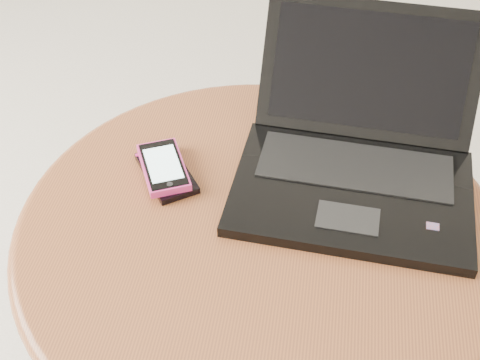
# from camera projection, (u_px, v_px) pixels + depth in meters

# --- Properties ---
(table) EXTENTS (0.68, 0.68, 0.54)m
(table) POSITION_uv_depth(u_px,v_px,m) (257.00, 274.00, 0.99)
(table) COLOR #4D2C17
(table) RESTS_ON ground
(laptop) EXTENTS (0.35, 0.36, 0.20)m
(laptop) POSITION_uv_depth(u_px,v_px,m) (357.00, 155.00, 0.95)
(laptop) COLOR black
(laptop) RESTS_ON table
(phone_black) EXTENTS (0.11, 0.13, 0.01)m
(phone_black) POSITION_uv_depth(u_px,v_px,m) (167.00, 173.00, 0.97)
(phone_black) COLOR black
(phone_black) RESTS_ON table
(phone_pink) EXTENTS (0.10, 0.12, 0.01)m
(phone_pink) POSITION_uv_depth(u_px,v_px,m) (163.00, 167.00, 0.97)
(phone_pink) COLOR #DB3285
(phone_pink) RESTS_ON phone_black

